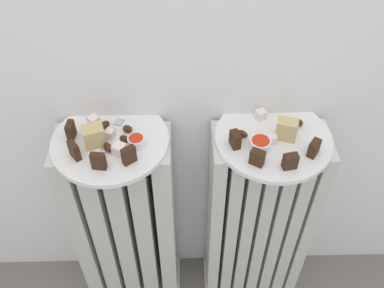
{
  "coord_description": "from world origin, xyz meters",
  "views": [
    {
      "loc": [
        -0.02,
        -0.42,
        1.38
      ],
      "look_at": [
        0.0,
        0.28,
        0.66
      ],
      "focal_mm": 40.78,
      "sensor_mm": 36.0,
      "label": 1
    }
  ],
  "objects_px": {
    "radiator_right": "(257,223)",
    "plate_right": "(273,138)",
    "jam_bowl_left": "(136,141)",
    "radiator_left": "(127,226)",
    "plate_left": "(110,141)",
    "fork": "(113,131)",
    "jam_bowl_right": "(260,144)"
  },
  "relations": [
    {
      "from": "plate_left",
      "to": "jam_bowl_right",
      "type": "bearing_deg",
      "value": -6.29
    },
    {
      "from": "jam_bowl_right",
      "to": "jam_bowl_left",
      "type": "bearing_deg",
      "value": 176.39
    },
    {
      "from": "plate_right",
      "to": "jam_bowl_right",
      "type": "xyz_separation_m",
      "value": [
        -0.04,
        -0.04,
        0.02
      ]
    },
    {
      "from": "radiator_left",
      "to": "jam_bowl_left",
      "type": "distance_m",
      "value": 0.37
    },
    {
      "from": "plate_left",
      "to": "fork",
      "type": "distance_m",
      "value": 0.03
    },
    {
      "from": "radiator_left",
      "to": "jam_bowl_right",
      "type": "xyz_separation_m",
      "value": [
        0.34,
        -0.04,
        0.37
      ]
    },
    {
      "from": "radiator_left",
      "to": "jam_bowl_right",
      "type": "bearing_deg",
      "value": -6.29
    },
    {
      "from": "fork",
      "to": "radiator_right",
      "type": "bearing_deg",
      "value": -3.83
    },
    {
      "from": "radiator_right",
      "to": "jam_bowl_left",
      "type": "relative_size",
      "value": 17.12
    },
    {
      "from": "plate_left",
      "to": "jam_bowl_right",
      "type": "xyz_separation_m",
      "value": [
        0.34,
        -0.04,
        0.02
      ]
    },
    {
      "from": "plate_left",
      "to": "jam_bowl_right",
      "type": "distance_m",
      "value": 0.34
    },
    {
      "from": "radiator_right",
      "to": "jam_bowl_right",
      "type": "height_order",
      "value": "jam_bowl_right"
    },
    {
      "from": "plate_right",
      "to": "jam_bowl_left",
      "type": "relative_size",
      "value": 6.88
    },
    {
      "from": "radiator_left",
      "to": "radiator_right",
      "type": "relative_size",
      "value": 1.0
    },
    {
      "from": "plate_left",
      "to": "jam_bowl_left",
      "type": "height_order",
      "value": "jam_bowl_left"
    },
    {
      "from": "radiator_right",
      "to": "jam_bowl_left",
      "type": "bearing_deg",
      "value": -176.36
    },
    {
      "from": "fork",
      "to": "plate_right",
      "type": "bearing_deg",
      "value": -3.83
    },
    {
      "from": "radiator_right",
      "to": "plate_right",
      "type": "bearing_deg",
      "value": 63.43
    },
    {
      "from": "radiator_right",
      "to": "fork",
      "type": "height_order",
      "value": "fork"
    },
    {
      "from": "plate_left",
      "to": "jam_bowl_left",
      "type": "xyz_separation_m",
      "value": [
        0.06,
        -0.02,
        0.02
      ]
    },
    {
      "from": "plate_right",
      "to": "fork",
      "type": "xyz_separation_m",
      "value": [
        -0.37,
        0.02,
        0.01
      ]
    },
    {
      "from": "radiator_left",
      "to": "fork",
      "type": "height_order",
      "value": "fork"
    },
    {
      "from": "radiator_left",
      "to": "radiator_right",
      "type": "height_order",
      "value": "same"
    },
    {
      "from": "radiator_right",
      "to": "jam_bowl_left",
      "type": "xyz_separation_m",
      "value": [
        -0.31,
        -0.02,
        0.36
      ]
    },
    {
      "from": "radiator_right",
      "to": "plate_left",
      "type": "xyz_separation_m",
      "value": [
        -0.37,
        0.0,
        0.34
      ]
    },
    {
      "from": "radiator_left",
      "to": "plate_right",
      "type": "bearing_deg",
      "value": -0.0
    },
    {
      "from": "radiator_right",
      "to": "plate_right",
      "type": "relative_size",
      "value": 2.49
    },
    {
      "from": "plate_left",
      "to": "fork",
      "type": "relative_size",
      "value": 2.62
    },
    {
      "from": "radiator_right",
      "to": "jam_bowl_right",
      "type": "relative_size",
      "value": 13.99
    },
    {
      "from": "plate_right",
      "to": "jam_bowl_left",
      "type": "bearing_deg",
      "value": -176.36
    },
    {
      "from": "plate_left",
      "to": "jam_bowl_right",
      "type": "height_order",
      "value": "jam_bowl_right"
    },
    {
      "from": "fork",
      "to": "jam_bowl_right",
      "type": "bearing_deg",
      "value": -10.53
    }
  ]
}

